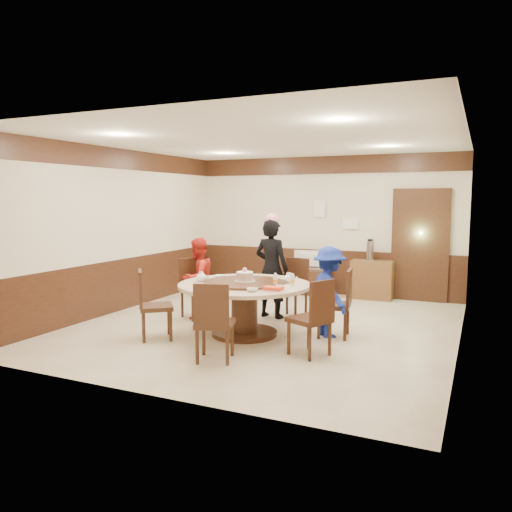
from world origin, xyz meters
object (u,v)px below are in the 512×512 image
at_px(birthday_cake, 245,276).
at_px(thermos, 370,251).
at_px(person_red, 198,278).
at_px(banquet_table, 244,298).
at_px(side_cabinet, 372,280).
at_px(shrimp_platter, 273,289).
at_px(tv_stand, 310,282).
at_px(person_standing, 271,269).
at_px(television, 310,260).
at_px(person_blue, 329,292).

bearing_deg(birthday_cake, thermos, 72.46).
bearing_deg(person_red, banquet_table, 71.24).
xyz_separation_m(side_cabinet, thermos, (-0.05, 0.00, 0.56)).
height_order(banquet_table, shrimp_platter, shrimp_platter).
height_order(banquet_table, tv_stand, banquet_table).
bearing_deg(person_standing, side_cabinet, -110.66).
xyz_separation_m(banquet_table, television, (-0.14, 3.37, 0.16)).
bearing_deg(shrimp_platter, television, 101.26).
bearing_deg(birthday_cake, television, 92.43).
distance_m(shrimp_platter, tv_stand, 3.89).
bearing_deg(side_cabinet, banquet_table, -108.33).
bearing_deg(thermos, person_standing, -117.14).
bearing_deg(person_blue, thermos, -40.78).
distance_m(television, side_cabinet, 1.31).
bearing_deg(television, side_cabinet, 174.27).
bearing_deg(tv_stand, person_red, -110.00).
height_order(person_blue, shrimp_platter, person_blue).
xyz_separation_m(person_standing, television, (-0.07, 2.20, -0.11)).
height_order(banquet_table, person_blue, person_blue).
relative_size(person_blue, television, 1.88).
height_order(person_standing, tv_stand, person_standing).
bearing_deg(thermos, shrimp_platter, -96.92).
distance_m(tv_stand, television, 0.45).
relative_size(shrimp_platter, side_cabinet, 0.38).
bearing_deg(side_cabinet, birthday_cake, -108.33).
height_order(banquet_table, birthday_cake, birthday_cake).
xyz_separation_m(shrimp_platter, television, (-0.75, 3.77, -0.08)).
height_order(person_blue, thermos, person_blue).
bearing_deg(side_cabinet, tv_stand, -178.64).
relative_size(person_standing, thermos, 4.27).
xyz_separation_m(shrimp_platter, side_cabinet, (0.51, 3.80, -0.40)).
bearing_deg(shrimp_platter, side_cabinet, 82.32).
bearing_deg(thermos, person_blue, -89.18).
height_order(person_standing, shrimp_platter, person_standing).
height_order(birthday_cake, side_cabinet, birthday_cake).
bearing_deg(shrimp_platter, banquet_table, 146.36).
bearing_deg(person_blue, birthday_cake, 69.54).
distance_m(banquet_table, thermos, 3.59).
bearing_deg(television, person_standing, 84.72).
xyz_separation_m(tv_stand, side_cabinet, (1.27, 0.03, 0.12)).
relative_size(person_red, shrimp_platter, 4.38).
distance_m(shrimp_platter, thermos, 3.84).
distance_m(banquet_table, television, 3.37).
distance_m(tv_stand, thermos, 1.40).
height_order(person_red, side_cabinet, person_red).
bearing_deg(tv_stand, thermos, 1.42).
relative_size(person_blue, shrimp_platter, 4.27).
bearing_deg(banquet_table, side_cabinet, 71.67).
relative_size(shrimp_platter, tv_stand, 0.35).
xyz_separation_m(person_standing, shrimp_platter, (0.68, -1.57, -0.03)).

